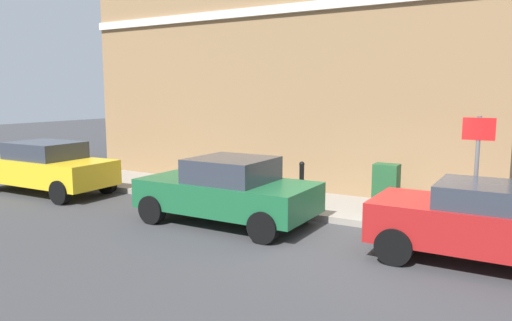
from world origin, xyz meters
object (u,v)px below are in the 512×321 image
object	(u,v)px
car_yellow	(46,167)
utility_cabinet	(386,191)
bollard_near_cabinet	(302,180)
car_red	(497,223)
car_green	(228,190)
street_sign	(477,156)

from	to	relation	value
car_yellow	utility_cabinet	distance (m)	9.55
utility_cabinet	bollard_near_cabinet	world-z (taller)	utility_cabinet
car_yellow	car_red	bearing A→B (deg)	178.60
car_green	bollard_near_cabinet	size ratio (longest dim) A/B	3.80
car_green	bollard_near_cabinet	distance (m)	2.30
utility_cabinet	car_green	bearing A→B (deg)	124.97
car_yellow	street_sign	bearing A→B (deg)	-173.72
car_green	street_sign	world-z (taller)	street_sign
car_yellow	utility_cabinet	size ratio (longest dim) A/B	3.76
utility_cabinet	bollard_near_cabinet	xyz separation A→B (m)	(0.10, 2.16, 0.02)
car_green	utility_cabinet	world-z (taller)	car_green
car_red	car_green	distance (m)	5.37
car_red	car_green	xyz separation A→B (m)	(-0.04, 5.37, 0.01)
car_yellow	utility_cabinet	world-z (taller)	car_yellow
utility_cabinet	street_sign	distance (m)	2.20
car_yellow	street_sign	size ratio (longest dim) A/B	1.88
car_red	utility_cabinet	size ratio (longest dim) A/B	3.53
car_yellow	bollard_near_cabinet	xyz separation A→B (m)	(2.11, -7.18, -0.07)
car_green	utility_cabinet	xyz separation A→B (m)	(2.06, -2.94, -0.07)
car_red	car_yellow	world-z (taller)	car_yellow
bollard_near_cabinet	street_sign	world-z (taller)	street_sign
car_yellow	street_sign	world-z (taller)	street_sign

